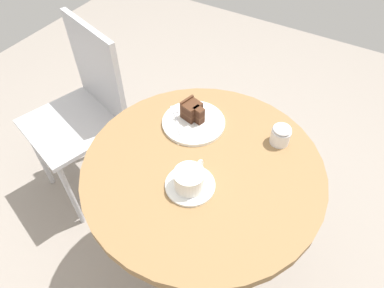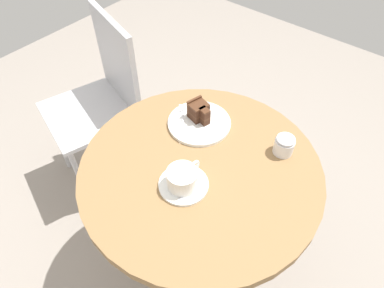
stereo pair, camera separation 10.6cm
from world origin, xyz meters
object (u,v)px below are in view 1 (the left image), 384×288
Objects in this scene: fork at (176,116)px; napkin at (192,126)px; cafe_chair at (85,104)px; saucer at (190,185)px; sugar_pot at (281,135)px; cake_slice at (192,111)px; coffee_cup at (190,179)px; cake_plate at (194,122)px; teaspoon at (196,194)px.

napkin is (-0.00, -0.07, -0.01)m from fork.
saucer is at bearing -2.31° from cafe_chair.
cafe_chair reaches higher than sugar_pot.
cafe_chair is (-0.00, 0.55, -0.22)m from cake_slice.
coffee_cup is 0.26m from napkin.
coffee_cup reaches higher than napkin.
cake_plate is 0.04m from cake_slice.
saucer is 1.72× the size of cake_slice.
fork is 0.53m from cafe_chair.
cake_plate is at bearing 28.39° from saucer.
fork is (0.22, 0.19, -0.03)m from coffee_cup.
saucer is 0.77× the size of napkin.
teaspoon reaches higher than cake_plate.
coffee_cup is 0.05m from teaspoon.
cafe_chair reaches higher than cake_slice.
cake_plate is 2.51× the size of cake_slice.
sugar_pot is (0.06, -0.30, -0.01)m from cake_slice.
sugar_pot is at bearing -27.60° from coffee_cup.
teaspoon is 1.48× the size of sugar_pot.
cake_slice is at bearing 29.35° from saucer.
fork is at bearing 14.31° from cafe_chair.
cake_plate is at bearing -137.88° from cake_slice.
cake_slice is at bearing -104.55° from fork.
fork is 0.36m from sugar_pot.
coffee_cup is at bearing -2.55° from cafe_chair.
coffee_cup is 1.76× the size of sugar_pot.
napkin is at bearing 29.30° from saucer.
cake_plate is at bearing 103.95° from sugar_pot.
sugar_pot is (0.32, -0.13, 0.02)m from teaspoon.
cafe_chair is at bearing 70.44° from coffee_cup.
cake_plate reaches higher than saucer.
cake_slice is 1.24× the size of sugar_pot.
teaspoon is 1.19× the size of cake_slice.
cake_slice is 0.06m from fork.
napkin is (0.22, 0.12, -0.00)m from saucer.
saucer is at bearing 178.63° from fork.
cafe_chair is at bearing 88.86° from cake_plate.
sugar_pot is at bearing 21.02° from cafe_chair.
saucer is at bearing 14.10° from coffee_cup.
saucer is at bearing -151.61° from cake_plate.
saucer is at bearing -150.65° from cake_slice.
fork is at bearing 117.80° from cake_slice.
coffee_cup is 1.07× the size of fork.
sugar_pot is (0.30, -0.16, 0.03)m from saucer.
saucer is at bearing 151.99° from sugar_pot.
sugar_pot is at bearing -79.35° from cake_slice.
teaspoon is (-0.02, -0.03, 0.01)m from saucer.
coffee_cup is 0.56× the size of cake_plate.
fork reaches higher than teaspoon.
cake_slice is 0.45× the size of napkin.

